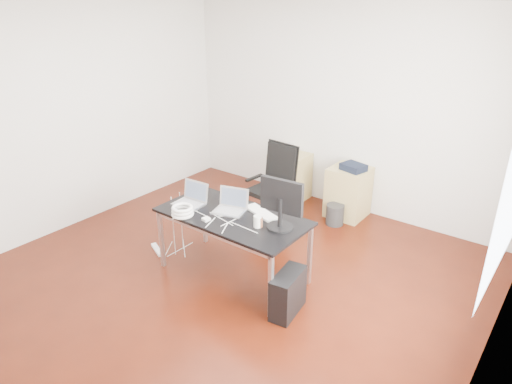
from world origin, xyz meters
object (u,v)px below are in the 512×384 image
Objects in this scene: filing_cabinet_right at (348,192)px; pc_tower at (288,293)px; desk at (232,220)px; filing_cabinet_left at (290,177)px; office_chair at (274,182)px.

pc_tower is (0.52, -2.28, -0.13)m from filing_cabinet_right.
desk is at bearing 159.21° from pc_tower.
desk is 0.97m from pc_tower.
desk reaches higher than filing_cabinet_right.
filing_cabinet_left is at bearing 114.89° from pc_tower.
office_chair is at bearing -70.62° from filing_cabinet_left.
filing_cabinet_left is 1.00× the size of filing_cabinet_right.
pc_tower is (1.19, -1.45, -0.39)m from office_chair.
filing_cabinet_right is at bearing 0.00° from filing_cabinet_left.
office_chair reaches higher than filing_cabinet_left.
filing_cabinet_right reaches higher than pc_tower.
filing_cabinet_right is (0.67, 0.83, -0.26)m from office_chair.
pc_tower is at bearing -45.15° from office_chair.
office_chair is 1.54× the size of filing_cabinet_left.
filing_cabinet_right is at bearing 56.60° from office_chair.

